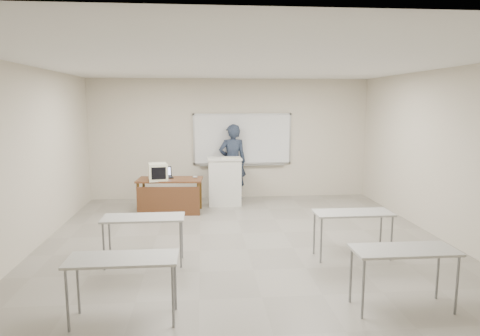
{
  "coord_description": "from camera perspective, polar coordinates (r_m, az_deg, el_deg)",
  "views": [
    {
      "loc": [
        -0.72,
        -6.76,
        2.4
      ],
      "look_at": [
        0.08,
        2.2,
        1.03
      ],
      "focal_mm": 32.0,
      "sensor_mm": 36.0,
      "label": 1
    }
  ],
  "objects": [
    {
      "name": "floor",
      "position": [
        7.21,
        0.93,
        -10.82
      ],
      "size": [
        7.0,
        8.0,
        0.01
      ],
      "primitive_type": "cube",
      "color": "gray",
      "rests_on": "ground"
    },
    {
      "name": "keyboard",
      "position": [
        9.94,
        -1.2,
        1.35
      ],
      "size": [
        0.46,
        0.25,
        0.02
      ],
      "primitive_type": "cube",
      "rotation": [
        0.0,
        0.0,
        -0.26
      ],
      "color": "beige",
      "rests_on": "podium"
    },
    {
      "name": "whiteboard",
      "position": [
        10.81,
        0.33,
        3.79
      ],
      "size": [
        2.48,
        0.1,
        1.31
      ],
      "color": "white",
      "rests_on": "floor"
    },
    {
      "name": "podium",
      "position": [
        10.14,
        -2.08,
        -1.77
      ],
      "size": [
        0.8,
        0.58,
        1.12
      ],
      "rotation": [
        0.0,
        0.0,
        0.02
      ],
      "color": "white",
      "rests_on": "floor"
    },
    {
      "name": "student_desks",
      "position": [
        5.73,
        2.38,
        -8.94
      ],
      "size": [
        4.4,
        2.2,
        0.73
      ],
      "color": "#AEADA8",
      "rests_on": "floor"
    },
    {
      "name": "mouse",
      "position": [
        9.55,
        -6.02,
        -1.2
      ],
      "size": [
        0.13,
        0.11,
        0.04
      ],
      "primitive_type": "ellipsoid",
      "rotation": [
        0.0,
        0.0,
        0.36
      ],
      "color": "#A6AAAE",
      "rests_on": "instructor_desk"
    },
    {
      "name": "crt_monitor",
      "position": [
        9.4,
        -10.93,
        -0.49
      ],
      "size": [
        0.4,
        0.45,
        0.38
      ],
      "rotation": [
        0.0,
        0.0,
        0.18
      ],
      "color": "beige",
      "rests_on": "instructor_desk"
    },
    {
      "name": "presenter",
      "position": [
        10.68,
        -1.0,
        0.83
      ],
      "size": [
        0.72,
        0.51,
        1.89
      ],
      "primitive_type": "imported",
      "rotation": [
        0.0,
        0.0,
        3.22
      ],
      "color": "black",
      "rests_on": "floor"
    },
    {
      "name": "laptop",
      "position": [
        9.68,
        -9.86,
        -0.94
      ],
      "size": [
        0.32,
        0.29,
        0.24
      ],
      "rotation": [
        0.0,
        0.0,
        0.25
      ],
      "color": "black",
      "rests_on": "instructor_desk"
    },
    {
      "name": "instructor_desk",
      "position": [
        9.46,
        -9.35,
        -2.79
      ],
      "size": [
        1.41,
        0.7,
        0.75
      ],
      "rotation": [
        0.0,
        0.0,
        -0.07
      ],
      "color": "#5B3017",
      "rests_on": "floor"
    }
  ]
}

